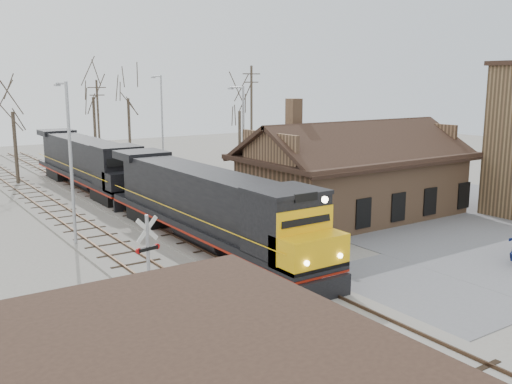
# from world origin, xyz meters

# --- Properties ---
(ground) EXTENTS (140.00, 140.00, 0.00)m
(ground) POSITION_xyz_m (0.00, 0.00, 0.00)
(ground) COLOR gray
(ground) RESTS_ON ground
(road) EXTENTS (60.00, 9.00, 0.03)m
(road) POSITION_xyz_m (0.00, 0.00, 0.01)
(road) COLOR slate
(road) RESTS_ON ground
(parking_lot) EXTENTS (22.00, 26.00, 0.03)m
(parking_lot) POSITION_xyz_m (18.00, 4.00, 0.02)
(parking_lot) COLOR slate
(parking_lot) RESTS_ON ground
(track_main) EXTENTS (3.40, 90.00, 0.24)m
(track_main) POSITION_xyz_m (0.00, 15.00, 0.07)
(track_main) COLOR gray
(track_main) RESTS_ON ground
(track_siding) EXTENTS (3.40, 90.00, 0.24)m
(track_siding) POSITION_xyz_m (-4.50, 15.00, 0.07)
(track_siding) COLOR gray
(track_siding) RESTS_ON ground
(depot) EXTENTS (15.20, 9.31, 7.90)m
(depot) POSITION_xyz_m (11.99, 12.00, 2.41)
(depot) COLOR #8E6749
(depot) RESTS_ON ground
(locomotive_lead) EXTENTS (2.99, 20.04, 4.45)m
(locomotive_lead) POSITION_xyz_m (0.00, 10.45, 2.34)
(locomotive_lead) COLOR black
(locomotive_lead) RESTS_ON ground
(locomotive_trailing) EXTENTS (2.99, 20.04, 4.21)m
(locomotive_trailing) POSITION_xyz_m (0.00, 30.77, 2.34)
(locomotive_trailing) COLOR black
(locomotive_trailing) RESTS_ON ground
(crossbuck_far) EXTENTS (1.11, 0.32, 3.90)m
(crossbuck_far) POSITION_xyz_m (-6.18, 4.51, 1.84)
(crossbuck_far) COLOR #A5A8AD
(crossbuck_far) RESTS_ON ground
(streetlight_a) EXTENTS (0.25, 2.04, 8.98)m
(streetlight_a) POSITION_xyz_m (-5.86, 15.45, 5.03)
(streetlight_a) COLOR #A5A8AD
(streetlight_a) RESTS_ON ground
(streetlight_b) EXTENTS (0.25, 2.04, 8.65)m
(streetlight_b) POSITION_xyz_m (7.99, 19.64, 4.86)
(streetlight_b) COLOR #A5A8AD
(streetlight_b) RESTS_ON ground
(streetlight_c) EXTENTS (0.25, 2.04, 9.53)m
(streetlight_c) POSITION_xyz_m (8.06, 33.70, 5.31)
(streetlight_c) COLOR #A5A8AD
(streetlight_c) RESTS_ON ground
(utility_pole_b) EXTENTS (2.00, 0.24, 9.13)m
(utility_pole_b) POSITION_xyz_m (5.79, 44.76, 4.78)
(utility_pole_b) COLOR #382D23
(utility_pole_b) RESTS_ON ground
(utility_pole_c) EXTENTS (2.00, 0.24, 10.49)m
(utility_pole_c) POSITION_xyz_m (16.83, 31.65, 5.48)
(utility_pole_c) COLOR #382D23
(utility_pole_c) RESTS_ON ground
(tree_b) EXTENTS (4.27, 4.27, 10.45)m
(tree_b) POSITION_xyz_m (-4.28, 37.27, 7.44)
(tree_b) COLOR #382D23
(tree_b) RESTS_ON ground
(tree_c) EXTENTS (4.87, 4.87, 11.94)m
(tree_c) POSITION_xyz_m (5.67, 45.71, 8.51)
(tree_c) COLOR #382D23
(tree_c) RESTS_ON ground
(tree_d) EXTENTS (4.78, 4.78, 11.70)m
(tree_d) POSITION_xyz_m (9.03, 44.21, 8.34)
(tree_d) COLOR #382D23
(tree_d) RESTS_ON ground
(tree_e) EXTENTS (3.94, 3.94, 9.65)m
(tree_e) POSITION_xyz_m (17.81, 35.39, 6.86)
(tree_e) COLOR #382D23
(tree_e) RESTS_ON ground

